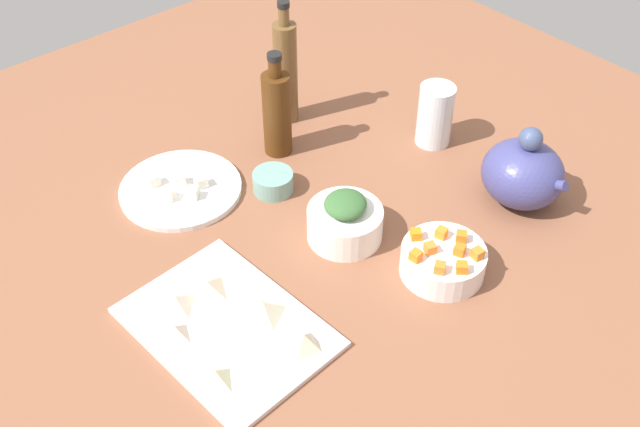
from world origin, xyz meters
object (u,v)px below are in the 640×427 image
(bowl_greens, at_px, (345,224))
(bottle_0, at_px, (277,112))
(cutting_board, at_px, (227,327))
(bowl_carrots, at_px, (443,261))
(plate_tofu, at_px, (181,189))
(bottle_1, at_px, (286,71))
(teapot, at_px, (523,173))
(bowl_small_side, at_px, (273,182))
(drinking_glass_0, at_px, (435,115))

(bowl_greens, distance_m, bottle_0, 0.30)
(cutting_board, distance_m, bowl_carrots, 0.39)
(plate_tofu, height_order, bottle_1, bottle_1)
(cutting_board, height_order, bowl_greens, bowl_greens)
(teapot, bearing_deg, bowl_carrots, -82.65)
(plate_tofu, distance_m, bowl_small_side, 0.19)
(drinking_glass_0, bearing_deg, teapot, -3.73)
(plate_tofu, relative_size, bowl_carrots, 1.62)
(plate_tofu, relative_size, bottle_1, 0.86)
(bowl_carrots, xyz_separation_m, bowl_small_side, (-0.37, -0.08, -0.01))
(bottle_0, relative_size, drinking_glass_0, 1.72)
(bowl_small_side, bearing_deg, bowl_greens, 4.87)
(bottle_1, xyz_separation_m, drinking_glass_0, (0.27, 0.18, -0.05))
(bowl_carrots, distance_m, bottle_0, 0.47)
(bowl_greens, relative_size, bottle_1, 0.50)
(bowl_small_side, xyz_separation_m, teapot, (0.34, 0.34, 0.05))
(bowl_greens, height_order, bowl_carrots, bowl_greens)
(bowl_carrots, distance_m, drinking_glass_0, 0.39)
(cutting_board, bearing_deg, bottle_0, 131.23)
(cutting_board, height_order, bottle_1, bottle_1)
(drinking_glass_0, bearing_deg, plate_tofu, -113.24)
(cutting_board, relative_size, plate_tofu, 1.38)
(cutting_board, distance_m, plate_tofu, 0.37)
(plate_tofu, height_order, bowl_small_side, bowl_small_side)
(bottle_1, distance_m, drinking_glass_0, 0.33)
(bottle_0, bearing_deg, bowl_carrots, -0.64)
(bowl_carrots, xyz_separation_m, teapot, (-0.03, 0.26, 0.04))
(bowl_small_side, height_order, teapot, teapot)
(plate_tofu, xyz_separation_m, bowl_greens, (0.31, 0.16, 0.03))
(bowl_greens, distance_m, teapot, 0.36)
(bottle_0, height_order, drinking_glass_0, bottle_0)
(bowl_carrots, distance_m, teapot, 0.26)
(bowl_carrots, height_order, teapot, teapot)
(teapot, bearing_deg, plate_tofu, -133.20)
(bowl_greens, distance_m, drinking_glass_0, 0.36)
(plate_tofu, height_order, bowl_greens, bowl_greens)
(bowl_small_side, bearing_deg, plate_tofu, -129.57)
(cutting_board, bearing_deg, bottle_1, 131.35)
(bowl_carrots, bearing_deg, teapot, 97.35)
(bowl_carrots, bearing_deg, drinking_glass_0, 134.95)
(teapot, xyz_separation_m, bottle_0, (-0.43, -0.25, 0.03))
(bowl_small_side, relative_size, bottle_1, 0.29)
(plate_tofu, bearing_deg, bowl_carrots, 24.84)
(bowl_carrots, relative_size, bottle_1, 0.53)
(cutting_board, relative_size, bowl_greens, 2.39)
(drinking_glass_0, bearing_deg, bowl_carrots, -45.05)
(bottle_0, bearing_deg, plate_tofu, -95.53)
(cutting_board, relative_size, bottle_1, 1.20)
(bowl_small_side, xyz_separation_m, bottle_1, (-0.18, 0.18, 0.10))
(cutting_board, bearing_deg, bowl_small_side, 129.27)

